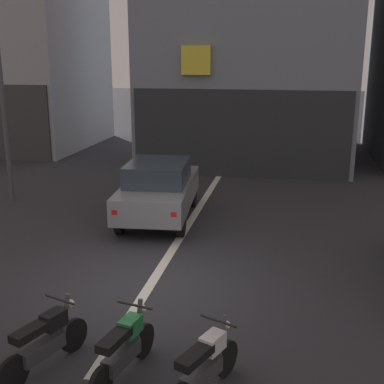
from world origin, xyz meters
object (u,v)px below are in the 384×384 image
at_px(car_blue_down_street, 251,137).
at_px(motorcycle_white_row_centre, 205,366).
at_px(motorcycle_green_row_left_mid, 124,348).
at_px(motorcycle_black_row_leftmost, 45,341).
at_px(car_grey_crossing_near, 159,188).

height_order(car_blue_down_street, motorcycle_white_row_centre, car_blue_down_street).
bearing_deg(car_blue_down_street, motorcycle_white_row_centre, -87.37).
bearing_deg(car_blue_down_street, motorcycle_green_row_left_mid, -91.42).
bearing_deg(car_blue_down_street, motorcycle_black_row_leftmost, -95.45).
xyz_separation_m(motorcycle_black_row_leftmost, motorcycle_green_row_left_mid, (1.16, 0.04, 0.00)).
bearing_deg(motorcycle_white_row_centre, motorcycle_green_row_left_mid, 171.03).
xyz_separation_m(car_grey_crossing_near, motorcycle_green_row_left_mid, (1.33, -6.90, -0.43)).
distance_m(car_grey_crossing_near, motorcycle_white_row_centre, 7.52).
bearing_deg(car_grey_crossing_near, motorcycle_green_row_left_mid, -79.10).
bearing_deg(motorcycle_green_row_left_mid, car_blue_down_street, 88.58).
height_order(car_grey_crossing_near, motorcycle_green_row_left_mid, car_grey_crossing_near).
bearing_deg(motorcycle_white_row_centre, car_blue_down_street, 92.63).
bearing_deg(motorcycle_white_row_centre, motorcycle_black_row_leftmost, 176.40).
xyz_separation_m(car_blue_down_street, motorcycle_white_row_centre, (0.76, -16.49, -0.43)).
height_order(car_grey_crossing_near, motorcycle_black_row_leftmost, car_grey_crossing_near).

